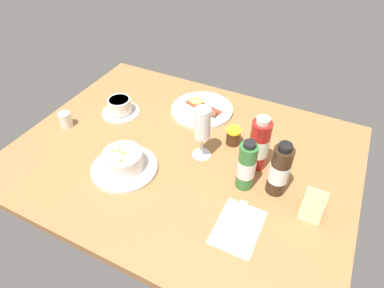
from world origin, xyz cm
name	(u,v)px	position (x,y,z in cm)	size (l,w,h in cm)	color
ground_plane	(183,156)	(0.00, 0.00, -1.50)	(110.00, 84.00, 3.00)	#9E6B3D
porridge_bowl	(124,162)	(-12.82, -14.87, 3.17)	(20.58, 20.58, 7.66)	silver
cutlery_setting	(239,225)	(26.51, -18.56, 0.27)	(11.60, 16.71, 0.90)	silver
coffee_cup	(120,107)	(-31.74, 9.36, 2.77)	(14.18, 14.18, 6.00)	silver
creamer_jug	(65,119)	(-44.51, -5.92, 2.82)	(5.15, 4.25, 5.94)	silver
wine_glass	(202,126)	(5.88, 1.97, 12.04)	(6.19, 6.19, 18.26)	white
jam_jar	(233,136)	(12.91, 11.97, 3.00)	(5.06, 5.06, 5.93)	#432514
sauce_bottle_red	(259,145)	(23.15, 5.38, 8.57)	(6.20, 6.20, 18.42)	#B21E19
sauce_bottle_brown	(279,170)	(31.53, -2.02, 8.19)	(5.78, 5.78, 17.76)	#382314
sauce_bottle_green	(246,166)	(22.65, -4.25, 7.84)	(5.37, 5.37, 16.81)	#337233
breakfast_plate	(202,109)	(-4.44, 23.97, 0.94)	(23.48, 23.48, 3.70)	silver
menu_card	(314,202)	(42.52, -5.74, 4.74)	(5.82, 7.21, 9.61)	#BAB680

